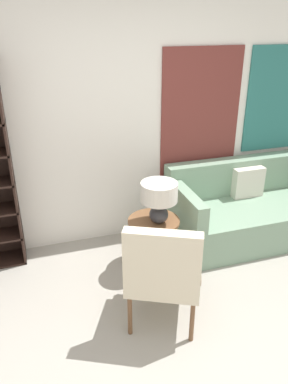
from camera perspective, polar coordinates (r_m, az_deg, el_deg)
ground_plane at (r=2.91m, az=6.45°, el=-26.31°), size 14.00×14.00×0.00m
wall_back at (r=3.87m, az=-4.11°, el=11.31°), size 6.40×0.08×2.70m
armchair at (r=2.88m, az=2.98°, el=-11.59°), size 0.76×0.77×0.94m
couch at (r=4.40m, az=16.07°, el=-2.55°), size 1.85×0.89×0.82m
side_table at (r=3.63m, az=1.48°, el=-5.05°), size 0.50×0.50×0.50m
table_lamp at (r=3.44m, az=2.31°, el=-0.72°), size 0.34×0.34×0.41m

